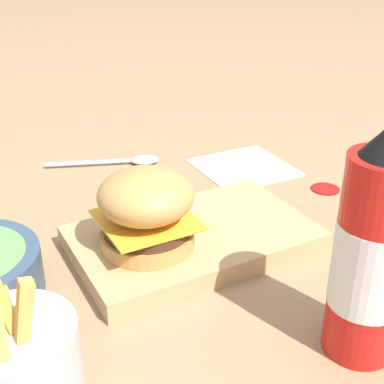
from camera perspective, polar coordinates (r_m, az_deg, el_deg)
name	(u,v)px	position (r m, az deg, el deg)	size (l,w,h in m)	color
ground_plane	(206,244)	(0.67, 1.52, -5.57)	(6.00, 6.00, 0.00)	#9E7A56
serving_board	(192,238)	(0.66, 0.00, -4.89)	(0.29, 0.18, 0.03)	tan
burger	(146,209)	(0.60, -4.89, -1.84)	(0.11, 0.11, 0.09)	tan
ketchup_bottle	(372,255)	(0.49, 18.65, -6.41)	(0.07, 0.07, 0.22)	red
fries_basket	(16,366)	(0.47, -18.22, -17.18)	(0.10, 0.10, 0.14)	#B7B7BC
spoon	(130,161)	(0.89, -6.60, 3.35)	(0.18, 0.08, 0.01)	silver
ketchup_puddle	(325,188)	(0.83, 14.04, 0.38)	(0.04, 0.04, 0.00)	#9E140F
parchment_square	(244,167)	(0.88, 5.57, 2.69)	(0.15, 0.15, 0.00)	beige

